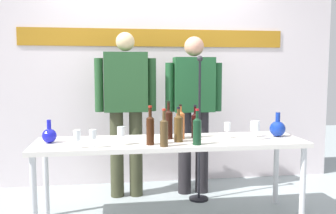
% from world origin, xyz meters
% --- Properties ---
extents(back_wall, '(4.39, 0.11, 3.00)m').
position_xyz_m(back_wall, '(0.00, 1.22, 1.50)').
color(back_wall, silver).
rests_on(back_wall, ground).
extents(display_table, '(2.35, 0.63, 0.73)m').
position_xyz_m(display_table, '(0.00, 0.00, 0.67)').
color(display_table, silver).
rests_on(display_table, ground).
extents(decanter_blue_left, '(0.12, 0.12, 0.20)m').
position_xyz_m(decanter_blue_left, '(-1.03, 0.03, 0.80)').
color(decanter_blue_left, '#171AB8').
rests_on(decanter_blue_left, display_table).
extents(decanter_blue_right, '(0.14, 0.14, 0.23)m').
position_xyz_m(decanter_blue_right, '(1.01, 0.03, 0.81)').
color(decanter_blue_right, navy).
rests_on(decanter_blue_right, display_table).
extents(presenter_left, '(0.64, 0.22, 1.73)m').
position_xyz_m(presenter_left, '(-0.36, 0.71, 1.00)').
color(presenter_left, '#393B26').
rests_on(presenter_left, ground).
extents(presenter_right, '(0.62, 0.22, 1.70)m').
position_xyz_m(presenter_right, '(0.36, 0.71, 0.98)').
color(presenter_right, black).
rests_on(presenter_right, ground).
extents(wine_bottle_0, '(0.07, 0.07, 0.31)m').
position_xyz_m(wine_bottle_0, '(-0.09, -0.26, 0.86)').
color(wine_bottle_0, '#45321A').
rests_on(wine_bottle_0, display_table).
extents(wine_bottle_1, '(0.08, 0.08, 0.34)m').
position_xyz_m(wine_bottle_1, '(-0.01, 0.07, 0.87)').
color(wine_bottle_1, black).
rests_on(wine_bottle_1, display_table).
extents(wine_bottle_2, '(0.07, 0.07, 0.30)m').
position_xyz_m(wine_bottle_2, '(0.19, -0.22, 0.86)').
color(wine_bottle_2, '#11331D').
rests_on(wine_bottle_2, display_table).
extents(wine_bottle_3, '(0.08, 0.08, 0.30)m').
position_xyz_m(wine_bottle_3, '(0.06, -0.08, 0.86)').
color(wine_bottle_3, '#4E3717').
rests_on(wine_bottle_3, display_table).
extents(wine_bottle_4, '(0.07, 0.07, 0.30)m').
position_xyz_m(wine_bottle_4, '(0.24, 0.10, 0.86)').
color(wine_bottle_4, black).
rests_on(wine_bottle_4, display_table).
extents(wine_bottle_5, '(0.08, 0.08, 0.31)m').
position_xyz_m(wine_bottle_5, '(0.10, 0.05, 0.87)').
color(wine_bottle_5, '#C7612A').
rests_on(wine_bottle_5, display_table).
extents(wine_bottle_6, '(0.07, 0.07, 0.33)m').
position_xyz_m(wine_bottle_6, '(-0.20, -0.17, 0.87)').
color(wine_bottle_6, '#33180B').
rests_on(wine_bottle_6, display_table).
extents(wine_glass_left_0, '(0.06, 0.06, 0.15)m').
position_xyz_m(wine_glass_left_0, '(-0.66, -0.22, 0.84)').
color(wine_glass_left_0, white).
rests_on(wine_glass_left_0, display_table).
extents(wine_glass_left_1, '(0.07, 0.07, 0.15)m').
position_xyz_m(wine_glass_left_1, '(-0.43, -0.14, 0.84)').
color(wine_glass_left_1, white).
rests_on(wine_glass_left_1, display_table).
extents(wine_glass_left_2, '(0.06, 0.06, 0.14)m').
position_xyz_m(wine_glass_left_2, '(-0.78, -0.22, 0.83)').
color(wine_glass_left_2, white).
rests_on(wine_glass_left_2, display_table).
extents(wine_glass_right_0, '(0.06, 0.06, 0.14)m').
position_xyz_m(wine_glass_right_0, '(0.53, 0.04, 0.83)').
color(wine_glass_right_0, white).
rests_on(wine_glass_right_0, display_table).
extents(wine_glass_right_1, '(0.06, 0.06, 0.17)m').
position_xyz_m(wine_glass_right_1, '(0.75, -0.09, 0.85)').
color(wine_glass_right_1, white).
rests_on(wine_glass_right_1, display_table).
extents(wine_glass_right_2, '(0.07, 0.07, 0.15)m').
position_xyz_m(wine_glass_right_2, '(0.79, 0.04, 0.83)').
color(wine_glass_right_2, white).
rests_on(wine_glass_right_2, display_table).
extents(microphone_stand, '(0.20, 0.20, 1.49)m').
position_xyz_m(microphone_stand, '(0.37, 0.48, 0.49)').
color(microphone_stand, black).
rests_on(microphone_stand, ground).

